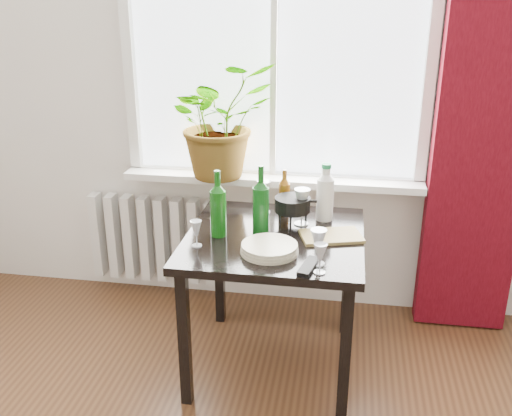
% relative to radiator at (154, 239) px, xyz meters
% --- Properties ---
extents(window, '(1.72, 0.08, 1.62)m').
position_rel_radiator_xyz_m(window, '(0.75, 0.04, 1.22)').
color(window, white).
rests_on(window, ground).
extents(windowsill, '(1.72, 0.20, 0.04)m').
position_rel_radiator_xyz_m(windowsill, '(0.75, -0.03, 0.44)').
color(windowsill, white).
rests_on(windowsill, ground).
extents(curtain, '(0.50, 0.12, 2.56)m').
position_rel_radiator_xyz_m(curtain, '(1.87, -0.06, 0.92)').
color(curtain, '#3D050D').
rests_on(curtain, ground).
extents(radiator, '(0.80, 0.10, 0.55)m').
position_rel_radiator_xyz_m(radiator, '(0.00, 0.00, 0.00)').
color(radiator, silver).
rests_on(radiator, ground).
extents(table, '(0.85, 0.85, 0.74)m').
position_rel_radiator_xyz_m(table, '(0.85, -0.63, 0.27)').
color(table, black).
rests_on(table, ground).
extents(potted_plant, '(0.77, 0.75, 0.65)m').
position_rel_radiator_xyz_m(potted_plant, '(0.47, -0.08, 0.79)').
color(potted_plant, '#277E21').
rests_on(potted_plant, windowsill).
extents(wine_bottle_left, '(0.08, 0.08, 0.33)m').
position_rel_radiator_xyz_m(wine_bottle_left, '(0.58, -0.68, 0.53)').
color(wine_bottle_left, '#0E480E').
rests_on(wine_bottle_left, table).
extents(wine_bottle_right, '(0.09, 0.09, 0.34)m').
position_rel_radiator_xyz_m(wine_bottle_right, '(0.78, -0.61, 0.53)').
color(wine_bottle_right, '#0C4111').
rests_on(wine_bottle_right, table).
extents(bottle_amber, '(0.07, 0.07, 0.25)m').
position_rel_radiator_xyz_m(bottle_amber, '(0.86, -0.35, 0.48)').
color(bottle_amber, brown).
rests_on(bottle_amber, table).
extents(cleaning_bottle, '(0.09, 0.09, 0.31)m').
position_rel_radiator_xyz_m(cleaning_bottle, '(1.07, -0.39, 0.51)').
color(cleaning_bottle, silver).
rests_on(cleaning_bottle, table).
extents(wineglass_front_right, '(0.08, 0.08, 0.17)m').
position_rel_radiator_xyz_m(wineglass_front_right, '(1.07, -0.91, 0.44)').
color(wineglass_front_right, silver).
rests_on(wineglass_front_right, table).
extents(wineglass_far_right, '(0.07, 0.07, 0.14)m').
position_rel_radiator_xyz_m(wineglass_far_right, '(1.09, -0.99, 0.43)').
color(wineglass_far_right, silver).
rests_on(wineglass_far_right, table).
extents(wineglass_back_center, '(0.09, 0.09, 0.19)m').
position_rel_radiator_xyz_m(wineglass_back_center, '(0.96, -0.47, 0.46)').
color(wineglass_back_center, '#B5BEC3').
rests_on(wineglass_back_center, table).
extents(wineglass_back_left, '(0.10, 0.10, 0.18)m').
position_rel_radiator_xyz_m(wineglass_back_left, '(0.75, -0.34, 0.45)').
color(wineglass_back_left, silver).
rests_on(wineglass_back_left, table).
extents(wineglass_front_left, '(0.06, 0.06, 0.13)m').
position_rel_radiator_xyz_m(wineglass_front_left, '(0.51, -0.82, 0.42)').
color(wineglass_front_left, silver).
rests_on(wineglass_front_left, table).
extents(plate_stack, '(0.31, 0.31, 0.04)m').
position_rel_radiator_xyz_m(plate_stack, '(0.85, -0.83, 0.38)').
color(plate_stack, beige).
rests_on(plate_stack, table).
extents(fondue_pot, '(0.25, 0.23, 0.14)m').
position_rel_radiator_xyz_m(fondue_pot, '(0.92, -0.47, 0.43)').
color(fondue_pot, black).
rests_on(fondue_pot, table).
extents(tv_remote, '(0.09, 0.18, 0.02)m').
position_rel_radiator_xyz_m(tv_remote, '(1.04, -0.96, 0.37)').
color(tv_remote, black).
rests_on(tv_remote, table).
extents(cutting_board, '(0.33, 0.26, 0.02)m').
position_rel_radiator_xyz_m(cutting_board, '(1.12, -0.62, 0.37)').
color(cutting_board, olive).
rests_on(cutting_board, table).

